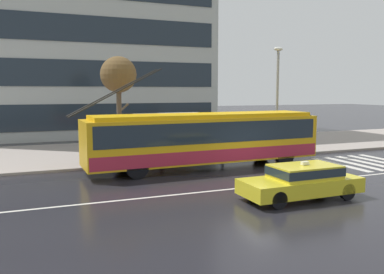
# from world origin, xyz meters

# --- Properties ---
(ground_plane) EXTENTS (160.00, 160.00, 0.00)m
(ground_plane) POSITION_xyz_m (0.00, 0.00, 0.00)
(ground_plane) COLOR black
(sidewalk_slab) EXTENTS (80.00, 10.00, 0.14)m
(sidewalk_slab) POSITION_xyz_m (0.00, 9.92, 0.07)
(sidewalk_slab) COLOR gray
(sidewalk_slab) RESTS_ON ground_plane
(crosswalk_stripe_edge_near) EXTENTS (0.44, 4.40, 0.01)m
(crosswalk_stripe_edge_near) POSITION_xyz_m (5.48, 1.46, 0.00)
(crosswalk_stripe_edge_near) COLOR beige
(crosswalk_stripe_edge_near) RESTS_ON ground_plane
(crosswalk_stripe_inner_a) EXTENTS (0.44, 4.40, 0.01)m
(crosswalk_stripe_inner_a) POSITION_xyz_m (6.38, 1.46, 0.00)
(crosswalk_stripe_inner_a) COLOR beige
(crosswalk_stripe_inner_a) RESTS_ON ground_plane
(crosswalk_stripe_center) EXTENTS (0.44, 4.40, 0.01)m
(crosswalk_stripe_center) POSITION_xyz_m (7.28, 1.46, 0.00)
(crosswalk_stripe_center) COLOR beige
(crosswalk_stripe_center) RESTS_ON ground_plane
(crosswalk_stripe_inner_b) EXTENTS (0.44, 4.40, 0.01)m
(crosswalk_stripe_inner_b) POSITION_xyz_m (8.18, 1.46, 0.00)
(crosswalk_stripe_inner_b) COLOR beige
(crosswalk_stripe_inner_b) RESTS_ON ground_plane
(lane_centre_line) EXTENTS (72.00, 0.14, 0.01)m
(lane_centre_line) POSITION_xyz_m (0.00, -1.20, 0.00)
(lane_centre_line) COLOR silver
(lane_centre_line) RESTS_ON ground_plane
(trolleybus) EXTENTS (13.04, 2.96, 5.07)m
(trolleybus) POSITION_xyz_m (-1.70, 3.32, 1.57)
(trolleybus) COLOR gold
(trolleybus) RESTS_ON ground_plane
(taxi_oncoming_near) EXTENTS (4.56, 1.83, 1.39)m
(taxi_oncoming_near) POSITION_xyz_m (-0.74, -3.44, 0.70)
(taxi_oncoming_near) COLOR gold
(taxi_oncoming_near) RESTS_ON ground_plane
(bus_shelter) EXTENTS (4.00, 1.72, 2.56)m
(bus_shelter) POSITION_xyz_m (-2.62, 6.45, 2.06)
(bus_shelter) COLOR gray
(bus_shelter) RESTS_ON sidewalk_slab
(pedestrian_at_shelter) EXTENTS (1.19, 1.19, 1.90)m
(pedestrian_at_shelter) POSITION_xyz_m (-3.19, 6.37, 1.66)
(pedestrian_at_shelter) COLOR black
(pedestrian_at_shelter) RESTS_ON sidewalk_slab
(pedestrian_approaching_curb) EXTENTS (1.24, 1.24, 2.04)m
(pedestrian_approaching_curb) POSITION_xyz_m (0.96, 6.68, 1.83)
(pedestrian_approaching_curb) COLOR navy
(pedestrian_approaching_curb) RESTS_ON sidewalk_slab
(pedestrian_walking_past) EXTENTS (1.17, 1.17, 1.92)m
(pedestrian_walking_past) POSITION_xyz_m (-3.80, 7.35, 1.65)
(pedestrian_walking_past) COLOR navy
(pedestrian_walking_past) RESTS_ON sidewalk_slab
(pedestrian_waiting_by_pole) EXTENTS (0.41, 0.41, 1.72)m
(pedestrian_waiting_by_pole) POSITION_xyz_m (-5.85, 6.63, 1.16)
(pedestrian_waiting_by_pole) COLOR navy
(pedestrian_waiting_by_pole) RESTS_ON sidewalk_slab
(street_lamp) EXTENTS (0.60, 0.32, 6.47)m
(street_lamp) POSITION_xyz_m (3.95, 5.33, 3.98)
(street_lamp) COLOR gray
(street_lamp) RESTS_ON sidewalk_slab
(street_tree_bare) EXTENTS (2.07, 2.20, 5.82)m
(street_tree_bare) POSITION_xyz_m (-5.31, 7.51, 4.81)
(street_tree_bare) COLOR brown
(street_tree_bare) RESTS_ON sidewalk_slab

